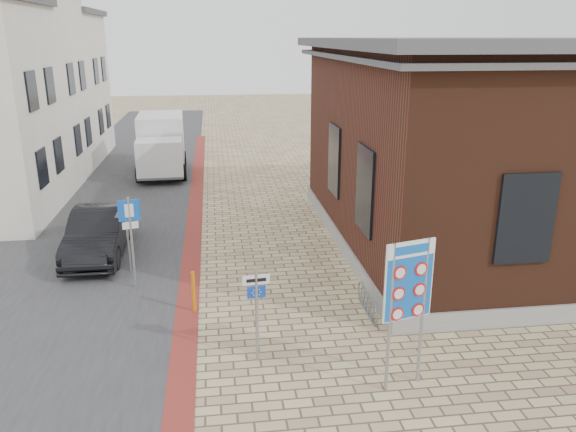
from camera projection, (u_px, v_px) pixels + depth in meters
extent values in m
plane|color=tan|center=(275.00, 366.00, 12.21)|extent=(120.00, 120.00, 0.00)
cube|color=#38383A|center=(119.00, 193.00, 25.67)|extent=(7.00, 60.00, 0.02)
cube|color=maroon|center=(194.00, 224.00, 21.39)|extent=(0.60, 40.00, 0.02)
cube|color=gray|center=(505.00, 231.00, 19.88)|extent=(12.15, 12.15, 0.50)
cube|color=#492517|center=(517.00, 141.00, 18.89)|extent=(12.00, 12.00, 6.00)
cube|color=#4A4B4F|center=(529.00, 43.00, 17.93)|extent=(13.00, 13.00, 0.30)
cube|color=#4A4B4F|center=(527.00, 56.00, 18.05)|extent=(12.70, 12.70, 0.15)
cube|color=black|center=(365.00, 190.00, 15.51)|extent=(0.12, 1.60, 2.40)
cube|color=black|center=(335.00, 160.00, 19.28)|extent=(0.12, 1.60, 2.40)
cube|color=black|center=(526.00, 219.00, 13.04)|extent=(1.40, 0.12, 2.20)
cube|color=black|center=(42.00, 168.00, 20.78)|extent=(0.10, 1.10, 1.40)
cube|color=black|center=(58.00, 155.00, 23.05)|extent=(0.10, 1.10, 1.40)
cube|color=black|center=(31.00, 91.00, 19.93)|extent=(0.10, 1.10, 1.40)
cube|color=black|center=(50.00, 85.00, 22.19)|extent=(0.10, 1.10, 1.40)
cube|color=silver|center=(1.00, 91.00, 26.46)|extent=(7.00, 6.00, 8.80)
cube|color=black|center=(78.00, 140.00, 26.44)|extent=(0.10, 1.10, 1.40)
cube|color=black|center=(88.00, 132.00, 28.71)|extent=(0.10, 1.10, 1.40)
cube|color=black|center=(71.00, 79.00, 25.59)|extent=(0.10, 1.10, 1.40)
cube|color=black|center=(82.00, 75.00, 27.85)|extent=(0.10, 1.10, 1.40)
cube|color=silver|center=(38.00, 88.00, 32.24)|extent=(7.00, 6.00, 8.00)
cube|color=#4A4B4F|center=(28.00, 12.00, 30.98)|extent=(7.40, 6.40, 0.30)
cube|color=black|center=(101.00, 121.00, 32.11)|extent=(0.10, 1.10, 1.40)
cube|color=black|center=(108.00, 116.00, 34.37)|extent=(0.10, 1.10, 1.40)
cube|color=black|center=(96.00, 71.00, 31.25)|extent=(0.10, 1.10, 1.40)
cube|color=black|center=(103.00, 69.00, 33.52)|extent=(0.10, 1.10, 1.40)
torus|color=slate|center=(374.00, 313.00, 13.97)|extent=(0.04, 0.60, 0.60)
torus|color=slate|center=(370.00, 307.00, 14.25)|extent=(0.04, 0.60, 0.60)
torus|color=slate|center=(367.00, 302.00, 14.54)|extent=(0.04, 0.60, 0.60)
torus|color=slate|center=(364.00, 297.00, 14.82)|extent=(0.04, 0.60, 0.60)
torus|color=slate|center=(361.00, 292.00, 15.10)|extent=(0.04, 0.60, 0.60)
cube|color=slate|center=(367.00, 311.00, 14.62)|extent=(0.08, 1.60, 0.04)
imported|color=black|center=(98.00, 233.00, 18.21)|extent=(1.65, 4.65, 1.53)
cube|color=slate|center=(162.00, 165.00, 29.18)|extent=(2.41, 5.69, 0.26)
cube|color=white|center=(160.00, 157.00, 27.08)|extent=(2.25, 1.85, 1.66)
cube|color=black|center=(159.00, 154.00, 26.25)|extent=(1.97, 0.16, 0.83)
cube|color=white|center=(161.00, 136.00, 29.64)|extent=(2.43, 3.82, 2.28)
cylinder|color=black|center=(139.00, 174.00, 27.46)|extent=(0.29, 0.84, 0.83)
cylinder|color=black|center=(184.00, 172.00, 27.82)|extent=(0.29, 0.84, 0.83)
cylinder|color=black|center=(143.00, 160.00, 30.57)|extent=(0.29, 0.84, 0.83)
cylinder|color=black|center=(184.00, 159.00, 30.93)|extent=(0.29, 0.84, 0.83)
cylinder|color=gray|center=(390.00, 320.00, 10.93)|extent=(0.07, 0.07, 3.17)
cylinder|color=gray|center=(423.00, 313.00, 11.20)|extent=(0.07, 0.07, 3.17)
cube|color=white|center=(409.00, 281.00, 10.83)|extent=(1.06, 0.32, 1.63)
cube|color=blue|center=(409.00, 281.00, 10.83)|extent=(1.02, 0.31, 1.58)
cube|color=white|center=(411.00, 249.00, 10.63)|extent=(1.02, 0.32, 0.31)
cylinder|color=gray|center=(257.00, 316.00, 12.12)|extent=(0.07, 0.07, 2.18)
cube|color=white|center=(256.00, 280.00, 11.86)|extent=(0.59, 0.10, 0.21)
cube|color=#0F38B7|center=(256.00, 292.00, 11.94)|extent=(0.40, 0.08, 0.26)
cylinder|color=gray|center=(132.00, 244.00, 15.60)|extent=(0.07, 0.07, 2.70)
cube|color=blue|center=(129.00, 210.00, 15.30)|extent=(0.59, 0.17, 0.59)
cube|color=white|center=(130.00, 225.00, 15.44)|extent=(0.43, 0.14, 0.19)
cylinder|color=gray|center=(128.00, 237.00, 16.81)|extent=(0.07, 0.07, 2.21)
cylinder|color=orange|center=(194.00, 292.00, 14.45)|extent=(0.13, 0.13, 1.13)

